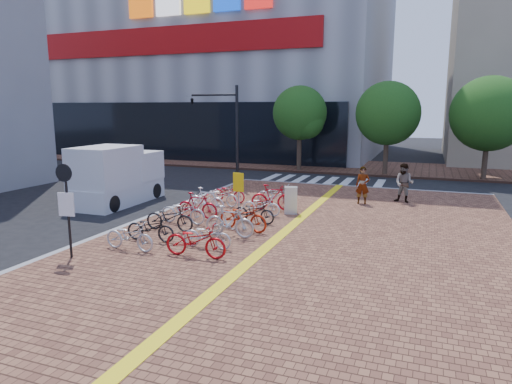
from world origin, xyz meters
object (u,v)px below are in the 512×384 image
at_px(bike_9, 207,235).
at_px(utility_box, 291,200).
at_px(bike_13, 261,205).
at_px(bike_15, 276,195).
at_px(bike_11, 243,216).
at_px(bike_10, 230,222).
at_px(box_truck, 117,176).
at_px(bike_14, 273,197).
at_px(pedestrian_a, 363,185).
at_px(bike_5, 206,200).
at_px(bike_12, 254,211).
at_px(bike_1, 150,228).
at_px(pedestrian_b, 404,183).
at_px(traffic_light_pole, 216,117).
at_px(bike_2, 170,217).
at_px(bike_3, 183,211).
at_px(bike_8, 196,240).
at_px(bike_7, 229,192).
at_px(yellow_sign, 238,186).
at_px(notice_sign, 66,199).
at_px(bike_4, 197,206).
at_px(bike_0, 129,236).
at_px(bike_6, 221,196).

bearing_deg(bike_9, utility_box, -12.70).
xyz_separation_m(bike_13, bike_15, (-0.01, 2.02, 0.07)).
relative_size(bike_11, bike_13, 1.21).
bearing_deg(bike_10, box_truck, 63.94).
bearing_deg(bike_14, pedestrian_a, -63.39).
bearing_deg(bike_5, bike_12, -105.21).
distance_m(bike_1, bike_14, 6.35).
bearing_deg(bike_11, pedestrian_b, -24.42).
relative_size(bike_10, traffic_light_pole, 0.32).
xyz_separation_m(bike_2, bike_10, (2.39, 0.02, 0.06)).
xyz_separation_m(bike_2, bike_11, (2.50, 0.97, 0.03)).
height_order(bike_3, box_truck, box_truck).
relative_size(bike_8, bike_13, 1.18).
bearing_deg(bike_15, traffic_light_pole, 52.54).
distance_m(bike_8, pedestrian_a, 10.27).
distance_m(bike_7, bike_12, 4.15).
bearing_deg(traffic_light_pole, yellow_sign, -57.95).
bearing_deg(bike_9, bike_7, 17.42).
relative_size(bike_2, bike_12, 1.09).
relative_size(notice_sign, traffic_light_pole, 0.50).
bearing_deg(traffic_light_pole, bike_4, -69.76).
bearing_deg(bike_8, bike_5, 21.41).
xyz_separation_m(pedestrian_b, notice_sign, (-8.86, -12.01, 0.86)).
height_order(bike_7, traffic_light_pole, traffic_light_pole).
height_order(bike_4, bike_10, bike_10).
bearing_deg(bike_12, bike_0, 159.07).
bearing_deg(bike_7, bike_12, -134.39).
distance_m(bike_0, utility_box, 7.43).
distance_m(yellow_sign, box_truck, 6.73).
bearing_deg(bike_4, bike_11, -113.68).
bearing_deg(bike_11, utility_box, -4.15).
distance_m(bike_5, bike_10, 4.01).
bearing_deg(bike_6, pedestrian_b, -60.22).
distance_m(bike_0, bike_11, 4.22).
bearing_deg(bike_3, bike_9, -137.51).
relative_size(bike_1, bike_6, 1.02).
xyz_separation_m(pedestrian_b, box_truck, (-12.93, -4.42, 0.25)).
bearing_deg(traffic_light_pole, notice_sign, -83.07).
relative_size(bike_5, box_truck, 0.36).
relative_size(pedestrian_a, utility_box, 1.52).
relative_size(bike_5, bike_7, 1.01).
height_order(bike_6, bike_11, bike_11).
relative_size(bike_5, bike_8, 0.91).
bearing_deg(traffic_light_pole, bike_13, -51.32).
bearing_deg(bike_5, notice_sign, 176.82).
height_order(bike_7, bike_9, bike_7).
distance_m(bike_2, bike_4, 1.99).
xyz_separation_m(bike_9, pedestrian_b, (5.45, 9.70, 0.49)).
bearing_deg(bike_4, bike_7, 1.85).
xyz_separation_m(bike_5, bike_15, (2.41, 2.31, -0.03)).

